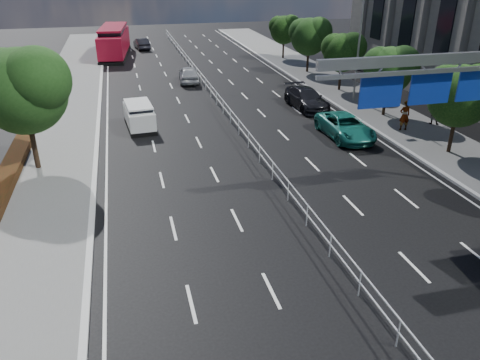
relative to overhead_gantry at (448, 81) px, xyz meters
name	(u,v)px	position (x,y,z in m)	size (l,w,h in m)	color
median_fence	(233,119)	(-6.74, 12.45, -5.08)	(0.05, 85.00, 1.02)	silver
overhead_gantry	(448,81)	(0.00, 0.00, 0.00)	(10.24, 0.38, 7.45)	gray
streetlight_far	(356,35)	(3.76, 15.95, -0.40)	(2.78, 2.40, 9.00)	gray
near_tree_back	(23,86)	(-18.68, 7.92, -1.00)	(4.84, 4.51, 6.69)	black
far_tree_d	(461,92)	(4.51, 4.42, -1.92)	(3.85, 3.59, 5.34)	black
far_tree_e	(390,68)	(4.51, 11.93, -2.05)	(3.63, 3.38, 5.13)	black
far_tree_f	(343,50)	(4.50, 19.43, -2.12)	(3.52, 3.28, 5.02)	black
far_tree_g	(310,35)	(4.51, 26.92, -1.85)	(3.96, 3.69, 5.45)	black
far_tree_h	(284,28)	(4.50, 34.43, -2.18)	(3.41, 3.18, 4.91)	black
white_minivan	(139,116)	(-12.93, 13.71, -4.76)	(2.02, 4.09, 1.72)	black
red_bus	(114,41)	(-14.24, 40.89, -3.82)	(3.91, 11.71, 3.43)	black
near_car_silver	(189,74)	(-7.74, 25.95, -4.85)	(1.77, 4.41, 1.50)	#9DA0A4
near_car_dark	(142,44)	(-10.91, 45.06, -4.92)	(1.44, 4.14, 1.36)	black
parked_car_teal	(345,127)	(-0.24, 8.57, -4.88)	(2.40, 5.19, 1.44)	#166559
parked_car_dark	(306,99)	(-0.24, 15.34, -4.85)	(2.11, 5.18, 1.50)	black
pedestrian_a	(405,115)	(3.97, 8.59, -4.48)	(0.72, 0.47, 1.98)	gray
pedestrian_b	(434,112)	(6.66, 9.21, -4.64)	(0.80, 0.63, 1.65)	gray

